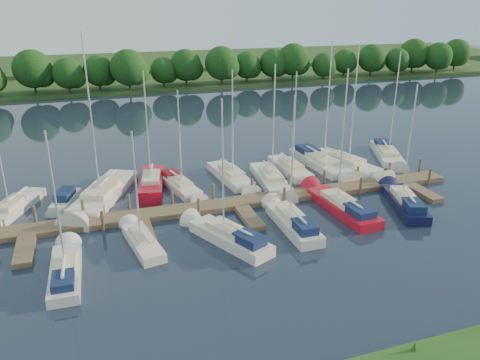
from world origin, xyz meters
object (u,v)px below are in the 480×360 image
object	(u,v)px
dock	(240,206)
motorboat	(65,201)
sailboat_s_2	(228,238)
sailboat_n_0	(12,210)
sailboat_n_5	(232,178)

from	to	relation	value
dock	motorboat	distance (m)	14.55
motorboat	sailboat_s_2	xyz separation A→B (m)	(10.90, -10.49, 0.03)
sailboat_n_0	sailboat_s_2	distance (m)	18.01
sailboat_n_5	sailboat_n_0	bearing A→B (deg)	-2.17
sailboat_n_5	sailboat_s_2	bearing A→B (deg)	65.30
sailboat_n_5	sailboat_s_2	size ratio (longest dim) A/B	1.02
dock	sailboat_s_2	xyz separation A→B (m)	(-2.61, -5.12, 0.15)
dock	sailboat_s_2	distance (m)	5.75
dock	sailboat_n_5	bearing A→B (deg)	78.66
sailboat_n_5	sailboat_s_2	world-z (taller)	sailboat_n_5
dock	sailboat_n_0	xyz separation A→B (m)	(-17.53, 4.96, 0.07)
motorboat	sailboat_s_2	world-z (taller)	sailboat_s_2
motorboat	sailboat_n_5	distance (m)	14.78
dock	sailboat_s_2	world-z (taller)	sailboat_s_2
dock	motorboat	size ratio (longest dim) A/B	8.09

